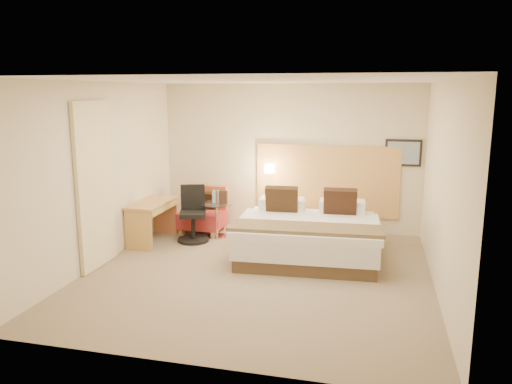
% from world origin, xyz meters
% --- Properties ---
extents(floor, '(4.80, 5.00, 0.02)m').
position_xyz_m(floor, '(0.00, 0.00, -0.01)').
color(floor, '#7B6953').
rests_on(floor, ground).
extents(ceiling, '(4.80, 5.00, 0.02)m').
position_xyz_m(ceiling, '(0.00, 0.00, 2.71)').
color(ceiling, white).
rests_on(ceiling, floor).
extents(wall_back, '(4.80, 0.02, 2.70)m').
position_xyz_m(wall_back, '(0.00, 2.51, 1.35)').
color(wall_back, beige).
rests_on(wall_back, floor).
extents(wall_front, '(4.80, 0.02, 2.70)m').
position_xyz_m(wall_front, '(0.00, -2.51, 1.35)').
color(wall_front, beige).
rests_on(wall_front, floor).
extents(wall_left, '(0.02, 5.00, 2.70)m').
position_xyz_m(wall_left, '(-2.41, 0.00, 1.35)').
color(wall_left, beige).
rests_on(wall_left, floor).
extents(wall_right, '(0.02, 5.00, 2.70)m').
position_xyz_m(wall_right, '(2.41, 0.00, 1.35)').
color(wall_right, beige).
rests_on(wall_right, floor).
extents(headboard_panel, '(2.60, 0.04, 1.30)m').
position_xyz_m(headboard_panel, '(0.70, 2.47, 0.95)').
color(headboard_panel, tan).
rests_on(headboard_panel, wall_back).
extents(art_frame, '(0.62, 0.03, 0.47)m').
position_xyz_m(art_frame, '(2.02, 2.48, 1.50)').
color(art_frame, black).
rests_on(art_frame, wall_back).
extents(art_canvas, '(0.54, 0.01, 0.39)m').
position_xyz_m(art_canvas, '(2.02, 2.46, 1.50)').
color(art_canvas, gray).
rests_on(art_canvas, wall_back).
extents(lamp_arm, '(0.02, 0.12, 0.02)m').
position_xyz_m(lamp_arm, '(-0.35, 2.42, 1.15)').
color(lamp_arm, silver).
rests_on(lamp_arm, wall_back).
extents(lamp_shade, '(0.15, 0.15, 0.15)m').
position_xyz_m(lamp_shade, '(-0.35, 2.36, 1.15)').
color(lamp_shade, '#FEECC6').
rests_on(lamp_shade, wall_back).
extents(curtain, '(0.06, 0.90, 2.42)m').
position_xyz_m(curtain, '(-2.36, -0.25, 1.22)').
color(curtain, beige).
rests_on(curtain, wall_left).
extents(bottle_a, '(0.07, 0.07, 0.22)m').
position_xyz_m(bottle_a, '(-1.20, 1.66, 0.72)').
color(bottle_a, '#8BBDD8').
rests_on(bottle_a, side_table).
extents(bottle_b, '(0.07, 0.07, 0.22)m').
position_xyz_m(bottle_b, '(-1.12, 1.69, 0.72)').
color(bottle_b, '#8EBFDB').
rests_on(bottle_b, side_table).
extents(menu_folder, '(0.14, 0.06, 0.24)m').
position_xyz_m(menu_folder, '(-1.01, 1.59, 0.73)').
color(menu_folder, '#3D2519').
rests_on(menu_folder, side_table).
extents(bed, '(2.26, 2.21, 1.05)m').
position_xyz_m(bed, '(0.58, 1.02, 0.34)').
color(bed, '#493624').
rests_on(bed, floor).
extents(lounge_chair, '(0.79, 0.70, 0.82)m').
position_xyz_m(lounge_chair, '(-1.50, 1.94, 0.33)').
color(lounge_chair, '#A2784C').
rests_on(lounge_chair, floor).
extents(side_table, '(0.56, 0.56, 0.61)m').
position_xyz_m(side_table, '(-1.14, 1.60, 0.34)').
color(side_table, silver).
rests_on(side_table, floor).
extents(desk, '(0.52, 1.13, 0.71)m').
position_xyz_m(desk, '(-2.11, 1.11, 0.56)').
color(desk, tan).
rests_on(desk, floor).
extents(desk_chair, '(0.69, 0.69, 0.96)m').
position_xyz_m(desk_chair, '(-1.47, 1.31, 0.39)').
color(desk_chair, black).
rests_on(desk_chair, floor).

